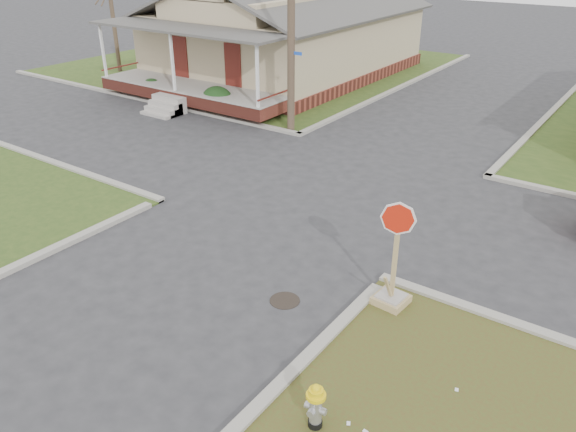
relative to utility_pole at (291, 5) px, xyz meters
The scene contains 11 objects.
ground 10.89m from the utility_pole, 64.74° to the right, with size 120.00×120.00×0.00m, color #2B2B2E.
verge_far_left 13.48m from the utility_pole, 134.04° to the left, with size 19.00×19.00×0.05m, color #2E4719.
curbs 7.39m from the utility_pole, 42.88° to the right, with size 80.00×40.00×0.12m, color gray, non-canonical shape.
manhole 12.29m from the utility_pole, 55.75° to the right, with size 0.64×0.64×0.01m, color black.
corner_house 9.99m from the utility_pole, 126.69° to the left, with size 10.10×15.50×5.30m.
utility_pole is the anchor object (origin of this frame).
tree_far_left 14.31m from the utility_pole, 167.34° to the left, with size 0.22×0.22×4.90m, color #3D2E23.
fire_hydrant 15.35m from the utility_pole, 53.63° to the right, with size 0.31×0.31×0.83m.
stop_sign 12.39m from the utility_pole, 44.88° to the right, with size 0.66×0.65×2.33m.
hedge_left 9.06m from the utility_pole, behind, with size 1.23×1.01×0.94m, color black.
hedge_right 5.68m from the utility_pole, behind, with size 1.44×1.18×1.10m, color black.
Camera 1 is at (7.87, -8.43, 6.93)m, focal length 35.00 mm.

